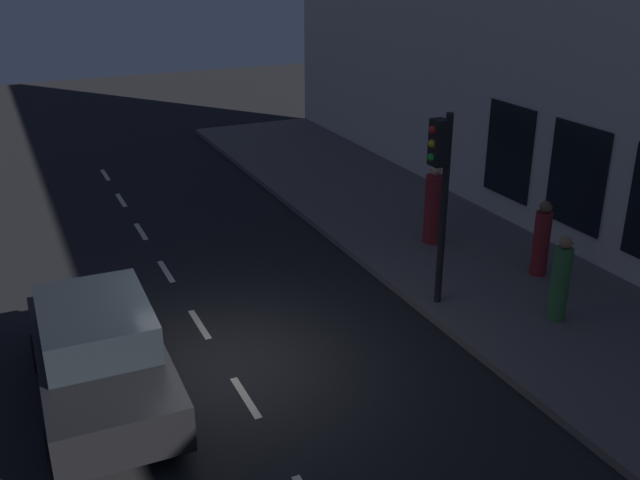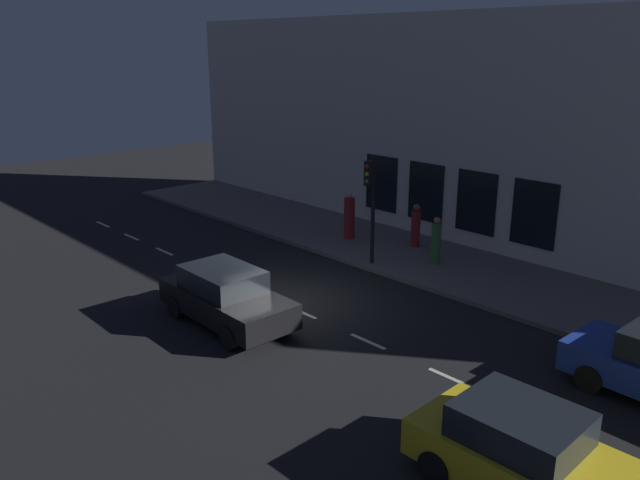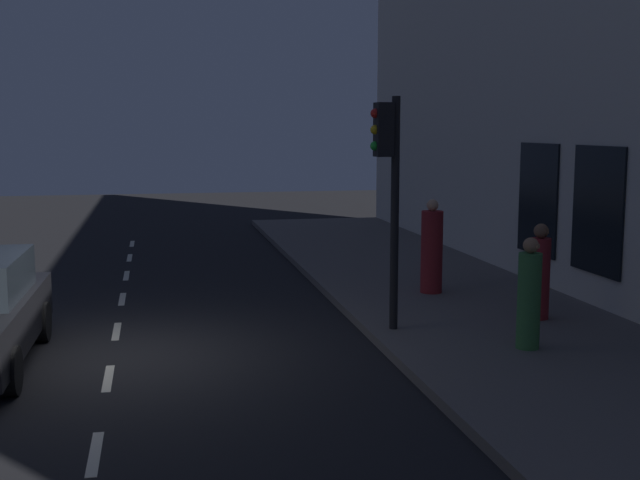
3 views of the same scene
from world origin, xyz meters
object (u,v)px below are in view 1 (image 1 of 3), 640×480
object	(u,v)px
pedestrian_0	(541,241)
pedestrian_2	(560,281)
traffic_light	(441,175)
pedestrian_1	(433,208)
parked_car_1	(100,355)

from	to	relation	value
pedestrian_0	pedestrian_2	xyz separation A→B (m)	(-1.02, -1.69, 0.01)
pedestrian_2	pedestrian_0	bearing A→B (deg)	-149.96
traffic_light	pedestrian_0	world-z (taller)	traffic_light
pedestrian_0	pedestrian_2	world-z (taller)	pedestrian_2
pedestrian_1	traffic_light	bearing A→B (deg)	-151.86
parked_car_1	pedestrian_0	xyz separation A→B (m)	(9.04, 0.55, 0.12)
parked_car_1	pedestrian_0	world-z (taller)	pedestrian_0
traffic_light	pedestrian_1	bearing A→B (deg)	57.38
traffic_light	pedestrian_2	world-z (taller)	traffic_light
pedestrian_0	parked_car_1	bearing A→B (deg)	-14.31
pedestrian_0	pedestrian_1	world-z (taller)	pedestrian_1
pedestrian_0	traffic_light	bearing A→B (deg)	-14.18
parked_car_1	traffic_light	bearing A→B (deg)	-175.60
traffic_light	parked_car_1	bearing A→B (deg)	-176.59
traffic_light	pedestrian_2	xyz separation A→B (m)	(1.72, -1.52, -1.82)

